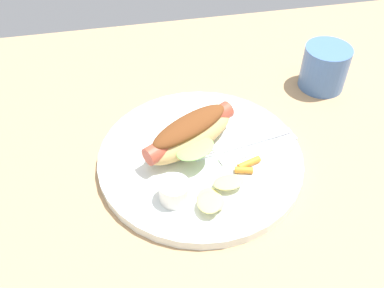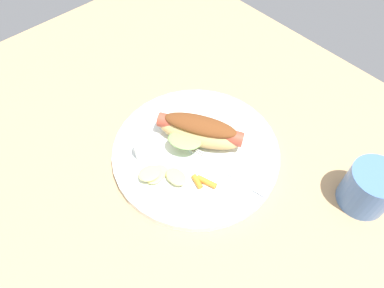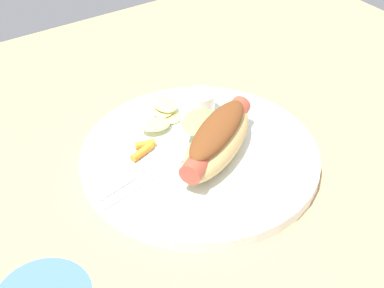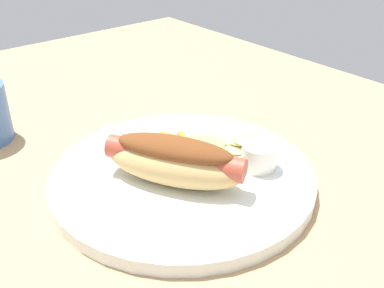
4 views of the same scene
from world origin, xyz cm
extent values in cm
cube|color=tan|center=(0.00, 0.00, -0.90)|extent=(120.00, 90.00, 1.80)
cylinder|color=white|center=(-3.79, 1.66, 0.80)|extent=(30.59, 30.59, 1.60)
ellipsoid|color=tan|center=(-4.97, 3.70, 3.88)|extent=(16.42, 12.73, 4.55)
cylinder|color=#B24733|center=(-4.97, 3.70, 4.67)|extent=(15.01, 10.23, 2.71)
ellipsoid|color=brown|center=(-4.97, 3.70, 5.89)|extent=(13.68, 10.33, 2.26)
ellipsoid|color=#7FC65B|center=(-4.94, 0.27, 4.79)|extent=(7.40, 6.79, 1.12)
cylinder|color=white|center=(-8.95, -5.64, 3.11)|extent=(4.12, 4.12, 3.03)
cube|color=silver|center=(4.78, 2.72, 1.80)|extent=(13.08, 3.46, 0.40)
cube|color=silver|center=(-3.31, 1.74, 1.80)|extent=(3.20, 0.85, 0.40)
cube|color=silver|center=(-3.23, 1.30, 1.80)|extent=(3.20, 0.85, 0.40)
cube|color=silver|center=(-3.15, 0.86, 1.80)|extent=(3.20, 0.85, 0.40)
cube|color=silver|center=(5.09, 0.95, 1.78)|extent=(13.12, 4.45, 0.36)
ellipsoid|color=#D7CB73|center=(-4.45, -6.58, 1.85)|extent=(4.20, 4.39, 0.50)
ellipsoid|color=#D7CB73|center=(-4.06, -7.84, 2.40)|extent=(3.67, 3.94, 0.92)
ellipsoid|color=#D7CB73|center=(-1.33, -5.19, 2.66)|extent=(4.44, 3.17, 1.01)
ellipsoid|color=#D7CB73|center=(-4.72, -8.20, 2.93)|extent=(3.76, 4.29, 1.04)
cylinder|color=orange|center=(2.69, -1.81, 2.10)|extent=(3.72, 2.05, 1.00)
cylinder|color=orange|center=(1.57, -2.96, 2.08)|extent=(2.75, 1.62, 0.96)
camera|label=1|loc=(-13.72, -41.22, 47.62)|focal=39.84mm
camera|label=2|loc=(23.64, -24.13, 54.41)|focal=33.19mm
camera|label=3|loc=(26.27, 44.37, 44.46)|focal=49.39mm
camera|label=4|loc=(-38.81, 29.49, 30.32)|focal=42.70mm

